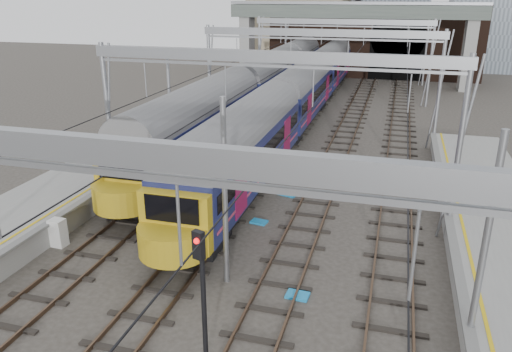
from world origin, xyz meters
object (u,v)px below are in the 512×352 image
(train_second, at_px, (269,80))
(relay_cabinet, at_px, (58,233))
(signal_near_centre, at_px, (202,283))
(train_main, at_px, (318,77))

(train_second, bearing_deg, relay_cabinet, -93.59)
(signal_near_centre, bearing_deg, train_main, 113.02)
(train_main, distance_m, train_second, 5.49)
(train_main, distance_m, relay_cabinet, 33.01)
(train_second, height_order, signal_near_centre, train_second)
(train_second, bearing_deg, train_main, 43.25)
(train_second, xyz_separation_m, relay_cabinet, (-1.80, -28.68, -2.01))
(train_second, height_order, relay_cabinet, train_second)
(train_second, xyz_separation_m, signal_near_centre, (6.91, -33.87, 0.21))
(signal_near_centre, height_order, relay_cabinet, signal_near_centre)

